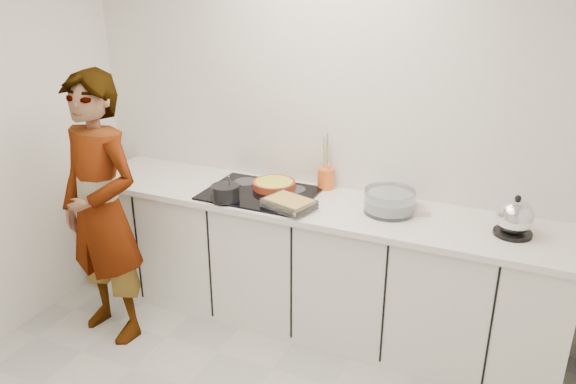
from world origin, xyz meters
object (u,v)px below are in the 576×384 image
at_px(saucepan, 225,193).
at_px(baking_dish, 289,203).
at_px(cook, 101,211).
at_px(kettle, 515,218).
at_px(mixing_bowl, 389,202).
at_px(tart_dish, 274,184).
at_px(utensil_crock, 326,178).
at_px(hob, 260,193).

bearing_deg(saucepan, baking_dish, 6.36).
bearing_deg(cook, kettle, 24.79).
bearing_deg(saucepan, mixing_bowl, 14.93).
bearing_deg(mixing_bowl, tart_dish, 176.33).
height_order(saucepan, baking_dish, saucepan).
bearing_deg(baking_dish, utensil_crock, 80.29).
relative_size(tart_dish, mixing_bowl, 1.15).
height_order(hob, kettle, kettle).
relative_size(saucepan, kettle, 0.87).
relative_size(utensil_crock, cook, 0.08).
height_order(baking_dish, mixing_bowl, mixing_bowl).
bearing_deg(baking_dish, tart_dish, 130.66).
bearing_deg(utensil_crock, baking_dish, -99.71).
height_order(saucepan, kettle, kettle).
distance_m(mixing_bowl, kettle, 0.72).
relative_size(mixing_bowl, kettle, 1.32).
distance_m(baking_dish, cook, 1.19).
bearing_deg(tart_dish, kettle, -2.99).
bearing_deg(hob, tart_dish, 64.43).
relative_size(mixing_bowl, utensil_crock, 2.32).
xyz_separation_m(mixing_bowl, cook, (-1.68, -0.67, -0.09)).
distance_m(hob, saucepan, 0.26).
bearing_deg(cook, utensil_crock, 47.00).
xyz_separation_m(saucepan, baking_dish, (0.43, 0.05, -0.02)).
relative_size(hob, utensil_crock, 5.05).
xyz_separation_m(hob, kettle, (1.58, 0.03, 0.09)).
bearing_deg(saucepan, utensil_crock, 44.41).
bearing_deg(cook, hob, 46.61).
height_order(saucepan, cook, cook).
xyz_separation_m(saucepan, mixing_bowl, (1.00, 0.27, 0.00)).
bearing_deg(baking_dish, kettle, 8.44).
xyz_separation_m(hob, tart_dish, (0.05, 0.11, 0.03)).
height_order(hob, cook, cook).
distance_m(hob, tart_dish, 0.13).
distance_m(utensil_crock, cook, 1.48).
bearing_deg(tart_dish, utensil_crock, 29.19).
xyz_separation_m(hob, saucepan, (-0.14, -0.21, 0.06)).
distance_m(hob, baking_dish, 0.33).
distance_m(tart_dish, mixing_bowl, 0.81).
xyz_separation_m(utensil_crock, cook, (-1.18, -0.89, -0.10)).
distance_m(kettle, cook, 2.48).
distance_m(hob, kettle, 1.58).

